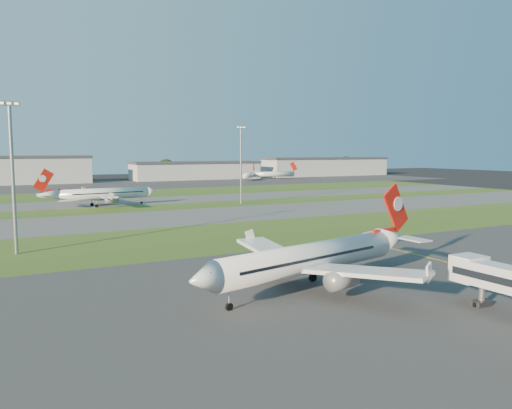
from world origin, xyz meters
TOP-DOWN VIEW (x-y plane):
  - ground at (0.00, 0.00)m, footprint 700.00×700.00m
  - apron_near at (0.00, 0.00)m, footprint 300.00×70.00m
  - grass_strip_a at (0.00, 52.00)m, footprint 300.00×34.00m
  - taxiway_a at (0.00, 85.00)m, footprint 300.00×32.00m
  - grass_strip_b at (0.00, 110.00)m, footprint 300.00×18.00m
  - taxiway_b at (0.00, 132.00)m, footprint 300.00×26.00m
  - grass_strip_c at (0.00, 165.00)m, footprint 300.00×40.00m
  - apron_far at (0.00, 225.00)m, footprint 400.00×80.00m
  - airliner_parked at (-22.71, 10.33)m, footprint 36.06×30.25m
  - airliner_taxiing at (-27.22, 121.95)m, footprint 35.48×29.95m
  - mini_jet_near at (78.87, 227.36)m, footprint 19.20×23.43m
  - mini_jet_far at (98.77, 231.89)m, footprint 28.30×8.68m
  - light_mast_west at (-55.00, 52.00)m, footprint 3.20×0.70m
  - light_mast_centre at (15.00, 108.00)m, footprint 3.20×0.70m
  - hangar_west at (-45.00, 255.00)m, footprint 71.40×23.00m
  - hangar_east at (55.00, 255.00)m, footprint 81.60×23.00m
  - hangar_far_east at (155.00, 255.00)m, footprint 96.90×23.00m
  - tree_mid_west at (-20.00, 266.00)m, footprint 9.90×9.90m
  - tree_mid_east at (40.00, 269.00)m, footprint 11.55×11.55m
  - tree_east at (115.00, 267.00)m, footprint 10.45×10.45m
  - tree_far_east at (185.00, 271.00)m, footprint 12.65×12.65m

SIDE VIEW (x-z plane):
  - ground at x=0.00m, z-range 0.00..0.00m
  - apron_near at x=0.00m, z-range 0.00..0.01m
  - grass_strip_a at x=0.00m, z-range 0.00..0.01m
  - taxiway_a at x=0.00m, z-range 0.00..0.01m
  - grass_strip_b at x=0.00m, z-range 0.00..0.01m
  - taxiway_b at x=0.00m, z-range 0.00..0.01m
  - grass_strip_c at x=0.00m, z-range 0.00..0.01m
  - apron_far at x=0.00m, z-range 0.00..0.01m
  - mini_jet_near at x=78.87m, z-range -1.46..8.02m
  - mini_jet_far at x=98.77m, z-range -1.46..8.02m
  - airliner_taxiing at x=-27.22m, z-range -1.65..9.44m
  - airliner_parked at x=-22.71m, z-range -1.70..9.71m
  - hangar_east at x=55.00m, z-range 0.04..11.24m
  - tree_mid_west at x=-20.00m, z-range 0.44..11.24m
  - tree_east at x=115.00m, z-range 0.46..11.86m
  - hangar_far_east at x=155.00m, z-range 0.04..13.24m
  - tree_mid_east at x=40.00m, z-range 0.51..13.11m
  - tree_far_east at x=185.00m, z-range 0.56..14.36m
  - hangar_west at x=-45.00m, z-range 0.04..15.24m
  - light_mast_west at x=-55.00m, z-range 1.91..27.71m
  - light_mast_centre at x=15.00m, z-range 1.91..27.71m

